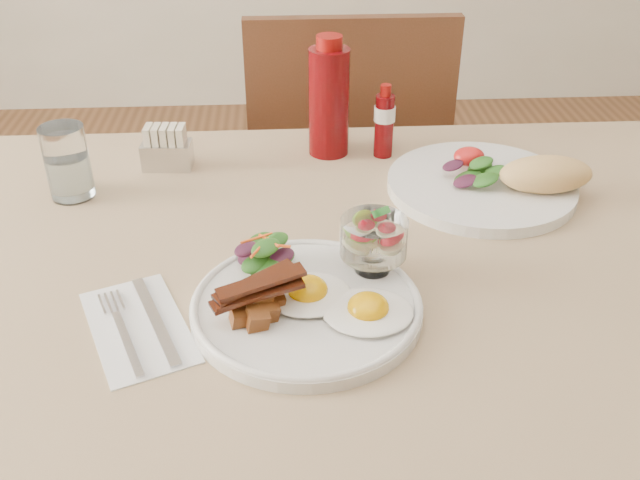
% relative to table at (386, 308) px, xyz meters
% --- Properties ---
extents(table, '(1.33, 0.88, 0.75)m').
position_rel_table_xyz_m(table, '(0.00, 0.00, 0.00)').
color(table, '#552E1A').
rests_on(table, ground).
extents(chair_far, '(0.42, 0.42, 0.93)m').
position_rel_table_xyz_m(chair_far, '(0.00, 0.66, -0.14)').
color(chair_far, '#552E1A').
rests_on(chair_far, ground).
extents(main_plate, '(0.28, 0.28, 0.02)m').
position_rel_table_xyz_m(main_plate, '(-0.12, -0.12, 0.10)').
color(main_plate, silver).
rests_on(main_plate, table).
extents(fried_eggs, '(0.19, 0.15, 0.03)m').
position_rel_table_xyz_m(fried_eggs, '(-0.08, -0.13, 0.11)').
color(fried_eggs, white).
rests_on(fried_eggs, main_plate).
extents(bacon_potato_pile, '(0.11, 0.08, 0.05)m').
position_rel_table_xyz_m(bacon_potato_pile, '(-0.18, -0.14, 0.13)').
color(bacon_potato_pile, brown).
rests_on(bacon_potato_pile, main_plate).
extents(side_salad, '(0.08, 0.07, 0.04)m').
position_rel_table_xyz_m(side_salad, '(-0.17, -0.04, 0.13)').
color(side_salad, '#1A5015').
rests_on(side_salad, main_plate).
extents(fruit_cup, '(0.09, 0.09, 0.09)m').
position_rel_table_xyz_m(fruit_cup, '(-0.03, -0.05, 0.15)').
color(fruit_cup, white).
rests_on(fruit_cup, main_plate).
extents(second_plate, '(0.31, 0.30, 0.07)m').
position_rel_table_xyz_m(second_plate, '(0.19, 0.17, 0.11)').
color(second_plate, silver).
rests_on(second_plate, table).
extents(ketchup_bottle, '(0.09, 0.09, 0.21)m').
position_rel_table_xyz_m(ketchup_bottle, '(-0.06, 0.34, 0.18)').
color(ketchup_bottle, '#550407').
rests_on(ketchup_bottle, table).
extents(hot_sauce_bottle, '(0.05, 0.05, 0.13)m').
position_rel_table_xyz_m(hot_sauce_bottle, '(0.03, 0.32, 0.15)').
color(hot_sauce_bottle, '#550407').
rests_on(hot_sauce_bottle, table).
extents(sugar_caddy, '(0.08, 0.05, 0.07)m').
position_rel_table_xyz_m(sugar_caddy, '(-0.33, 0.29, 0.12)').
color(sugar_caddy, silver).
rests_on(sugar_caddy, table).
extents(water_glass, '(0.07, 0.07, 0.12)m').
position_rel_table_xyz_m(water_glass, '(-0.47, 0.20, 0.14)').
color(water_glass, white).
rests_on(water_glass, table).
extents(napkin_cutlery, '(0.17, 0.21, 0.01)m').
position_rel_table_xyz_m(napkin_cutlery, '(-0.32, -0.13, 0.09)').
color(napkin_cutlery, white).
rests_on(napkin_cutlery, table).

